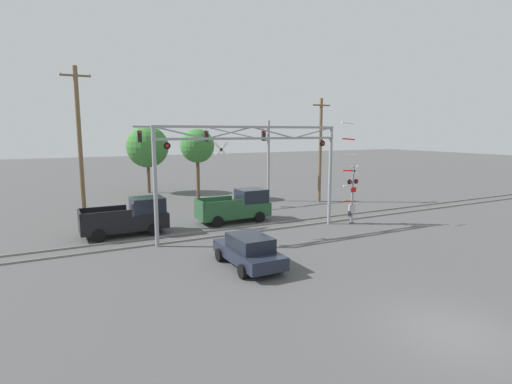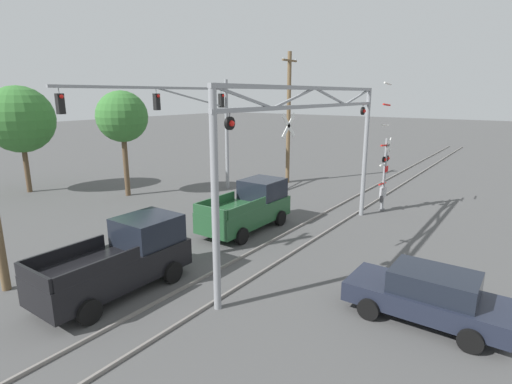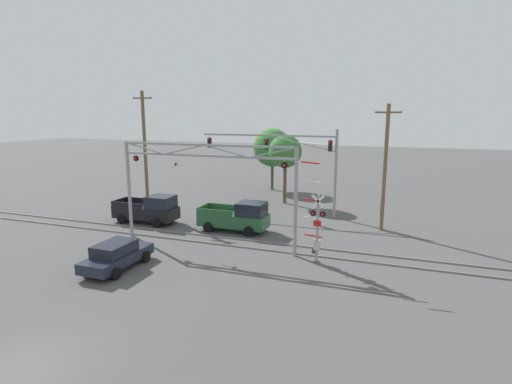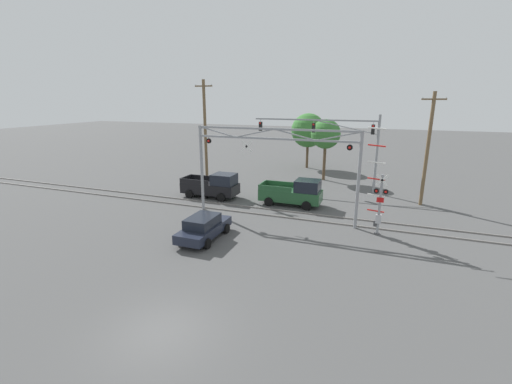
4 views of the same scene
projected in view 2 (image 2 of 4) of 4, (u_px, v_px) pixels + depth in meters
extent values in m
cube|color=gray|center=(303.00, 246.00, 16.96)|extent=(80.00, 0.08, 0.10)
cube|color=gray|center=(275.00, 239.00, 17.76)|extent=(80.00, 0.08, 0.10)
cylinder|color=gray|center=(215.00, 203.00, 11.35)|extent=(0.23, 0.23, 6.62)
cylinder|color=gray|center=(365.00, 154.00, 20.69)|extent=(0.23, 0.23, 6.62)
cube|color=gray|center=(314.00, 106.00, 15.41)|extent=(12.03, 0.14, 0.14)
cube|color=gray|center=(315.00, 88.00, 15.24)|extent=(12.03, 0.14, 0.14)
cube|color=gray|center=(246.00, 98.00, 11.82)|extent=(2.97, 0.08, 0.75)
cube|color=gray|center=(295.00, 97.00, 14.16)|extent=(2.97, 0.08, 0.75)
cube|color=gray|center=(331.00, 97.00, 16.49)|extent=(2.97, 0.08, 0.75)
cube|color=gray|center=(358.00, 97.00, 18.83)|extent=(2.97, 0.08, 0.75)
cylinder|color=black|center=(230.00, 123.00, 11.39)|extent=(0.38, 0.10, 0.38)
sphere|color=red|center=(232.00, 123.00, 11.35)|extent=(0.18, 0.18, 0.18)
cylinder|color=gray|center=(230.00, 115.00, 11.33)|extent=(0.04, 0.04, 0.10)
cylinder|color=black|center=(363.00, 111.00, 19.60)|extent=(0.38, 0.10, 0.38)
sphere|color=red|center=(364.00, 111.00, 19.56)|extent=(0.18, 0.18, 0.18)
cylinder|color=gray|center=(363.00, 106.00, 19.54)|extent=(0.04, 0.04, 0.10)
cube|color=white|center=(289.00, 126.00, 13.86)|extent=(0.88, 0.03, 0.88)
cube|color=white|center=(289.00, 126.00, 13.86)|extent=(0.88, 0.03, 0.88)
cylinder|color=black|center=(289.00, 126.00, 13.85)|extent=(0.04, 0.04, 0.02)
cylinder|color=gray|center=(384.00, 175.00, 21.81)|extent=(0.16, 0.16, 4.02)
cylinder|color=#59595B|center=(382.00, 210.00, 22.28)|extent=(0.35, 0.35, 0.10)
cube|color=white|center=(389.00, 145.00, 21.36)|extent=(0.78, 0.03, 0.78)
cube|color=white|center=(389.00, 145.00, 21.36)|extent=(0.78, 0.03, 0.78)
cylinder|color=black|center=(389.00, 145.00, 21.34)|extent=(0.04, 0.04, 0.02)
cylinder|color=black|center=(384.00, 160.00, 21.37)|extent=(0.32, 0.09, 0.32)
sphere|color=red|center=(385.00, 160.00, 21.34)|extent=(0.16, 0.16, 0.16)
cylinder|color=black|center=(387.00, 158.00, 21.82)|extent=(0.32, 0.09, 0.32)
sphere|color=red|center=(388.00, 158.00, 21.78)|extent=(0.16, 0.16, 0.16)
cube|color=gray|center=(386.00, 159.00, 21.60)|extent=(0.64, 0.06, 0.06)
cube|color=red|center=(387.00, 169.00, 21.67)|extent=(0.44, 0.02, 0.32)
cube|color=#B2B2B7|center=(383.00, 192.00, 22.04)|extent=(0.36, 0.28, 0.56)
cylinder|color=red|center=(382.00, 184.00, 21.74)|extent=(1.06, 0.09, 0.16)
cylinder|color=white|center=(383.00, 165.00, 21.43)|extent=(1.06, 0.09, 0.16)
cylinder|color=red|center=(384.00, 145.00, 21.12)|extent=(1.06, 0.09, 0.16)
cylinder|color=white|center=(386.00, 125.00, 20.81)|extent=(1.06, 0.09, 0.16)
cylinder|color=red|center=(387.00, 105.00, 20.50)|extent=(1.06, 0.09, 0.16)
cylinder|color=white|center=(388.00, 83.00, 20.19)|extent=(1.06, 0.09, 0.16)
cube|color=#3F3F42|center=(382.00, 199.00, 22.00)|extent=(0.24, 0.12, 0.36)
cylinder|color=gray|center=(227.00, 135.00, 26.83)|extent=(0.24, 0.24, 7.26)
cube|color=gray|center=(156.00, 88.00, 21.43)|extent=(11.81, 0.14, 0.14)
cube|color=gray|center=(195.00, 99.00, 23.91)|extent=(5.92, 0.08, 1.28)
cylinder|color=gray|center=(59.00, 90.00, 17.19)|extent=(0.04, 0.04, 0.30)
cube|color=black|center=(60.00, 104.00, 17.33)|extent=(0.30, 0.26, 0.88)
sphere|color=red|center=(61.00, 96.00, 17.16)|extent=(0.18, 0.18, 0.18)
cylinder|color=gray|center=(156.00, 91.00, 21.47)|extent=(0.04, 0.04, 0.30)
cube|color=black|center=(157.00, 102.00, 21.61)|extent=(0.30, 0.26, 0.88)
sphere|color=red|center=(158.00, 96.00, 21.44)|extent=(0.18, 0.18, 0.18)
cylinder|color=gray|center=(221.00, 91.00, 25.75)|extent=(0.04, 0.04, 0.30)
cube|color=black|center=(221.00, 101.00, 25.89)|extent=(0.30, 0.26, 0.88)
sphere|color=red|center=(223.00, 96.00, 25.72)|extent=(0.18, 0.18, 0.18)
cube|color=#23512D|center=(245.00, 213.00, 18.92)|extent=(5.09, 1.93, 0.93)
cube|color=black|center=(262.00, 188.00, 19.82)|extent=(1.94, 1.78, 0.93)
cube|color=#23512D|center=(248.00, 208.00, 17.39)|extent=(2.75, 0.08, 0.42)
cube|color=#23512D|center=(215.00, 201.00, 18.43)|extent=(2.75, 0.08, 0.42)
cube|color=#23512D|center=(210.00, 212.00, 16.78)|extent=(0.10, 1.85, 0.42)
cylinder|color=black|center=(280.00, 218.00, 19.73)|extent=(0.74, 0.24, 0.74)
cylinder|color=black|center=(249.00, 211.00, 20.83)|extent=(0.74, 0.24, 0.74)
cylinder|color=black|center=(242.00, 236.00, 17.23)|extent=(0.74, 0.24, 0.74)
cylinder|color=black|center=(208.00, 227.00, 18.33)|extent=(0.74, 0.24, 0.74)
cube|color=black|center=(115.00, 269.00, 12.91)|extent=(5.10, 1.93, 0.93)
cube|color=black|center=(148.00, 229.00, 13.82)|extent=(1.95, 1.78, 0.93)
cube|color=black|center=(100.00, 268.00, 11.38)|extent=(2.75, 0.08, 0.42)
cube|color=black|center=(65.00, 253.00, 12.42)|extent=(2.75, 0.08, 0.42)
cube|color=black|center=(33.00, 278.00, 10.77)|extent=(0.10, 1.85, 0.42)
cylinder|color=black|center=(173.00, 272.00, 13.73)|extent=(0.74, 0.24, 0.74)
cylinder|color=black|center=(136.00, 259.00, 14.83)|extent=(0.74, 0.24, 0.74)
cylinder|color=black|center=(89.00, 312.00, 11.22)|extent=(0.74, 0.24, 0.74)
cylinder|color=black|center=(52.00, 292.00, 12.32)|extent=(0.74, 0.24, 0.74)
cube|color=#1E2333|center=(425.00, 300.00, 11.41)|extent=(1.81, 4.38, 0.58)
cube|color=black|center=(434.00, 282.00, 11.17)|extent=(1.54, 2.28, 0.63)
cylinder|color=black|center=(369.00, 309.00, 11.49)|extent=(0.24, 0.63, 0.63)
cylinder|color=black|center=(389.00, 285.00, 12.95)|extent=(0.24, 0.63, 0.63)
cylinder|color=black|center=(471.00, 340.00, 10.02)|extent=(0.24, 0.63, 0.63)
cylinder|color=black|center=(480.00, 309.00, 11.47)|extent=(0.24, 0.63, 0.63)
cylinder|color=brown|center=(288.00, 119.00, 28.27)|extent=(0.28, 0.28, 9.17)
cube|color=brown|center=(290.00, 60.00, 27.31)|extent=(1.80, 0.12, 0.12)
cylinder|color=silver|center=(283.00, 58.00, 26.64)|extent=(0.08, 0.08, 0.12)
cylinder|color=silver|center=(296.00, 60.00, 27.94)|extent=(0.08, 0.08, 0.12)
cylinder|color=brown|center=(126.00, 165.00, 25.18)|extent=(0.32, 0.32, 3.90)
sphere|color=#387533|center=(122.00, 116.00, 24.45)|extent=(3.13, 3.13, 3.13)
cylinder|color=brown|center=(27.00, 168.00, 26.16)|extent=(0.32, 0.32, 3.28)
sphere|color=#387533|center=(20.00, 119.00, 25.41)|extent=(4.23, 4.23, 4.23)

